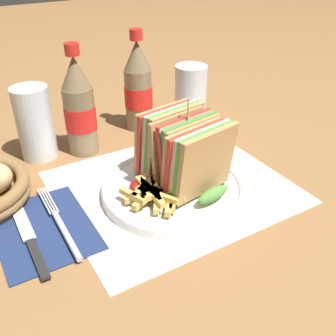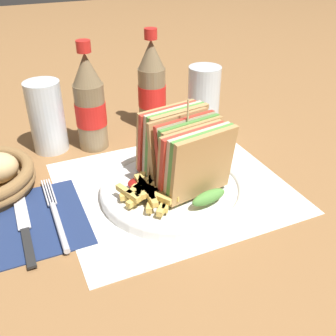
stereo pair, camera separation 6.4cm
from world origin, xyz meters
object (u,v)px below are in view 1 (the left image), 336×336
at_px(club_sandwich, 186,151).
at_px(glass_near, 190,102).
at_px(coke_bottle_near, 79,108).
at_px(coke_bottle_far, 138,88).
at_px(fork, 62,227).
at_px(plate_main, 174,189).
at_px(glass_far, 36,127).
at_px(knife, 27,233).

xyz_separation_m(club_sandwich, glass_near, (0.14, 0.19, -0.01)).
bearing_deg(coke_bottle_near, glass_near, -4.67).
relative_size(club_sandwich, glass_near, 1.26).
height_order(coke_bottle_far, glass_near, coke_bottle_far).
xyz_separation_m(club_sandwich, fork, (-0.21, -0.00, -0.06)).
bearing_deg(coke_bottle_far, coke_bottle_near, -164.56).
height_order(fork, coke_bottle_near, coke_bottle_near).
relative_size(fork, coke_bottle_near, 0.90).
height_order(plate_main, fork, plate_main).
distance_m(fork, glass_far, 0.24).
xyz_separation_m(plate_main, club_sandwich, (0.02, 0.01, 0.06)).
xyz_separation_m(knife, glass_far, (0.08, 0.22, 0.05)).
xyz_separation_m(fork, coke_bottle_near, (0.11, 0.21, 0.08)).
distance_m(knife, coke_bottle_near, 0.27).
height_order(plate_main, knife, plate_main).
relative_size(coke_bottle_near, glass_far, 1.52).
relative_size(fork, glass_far, 1.37).
bearing_deg(knife, coke_bottle_near, 51.43).
bearing_deg(glass_far, coke_bottle_near, -16.16).
xyz_separation_m(coke_bottle_near, glass_near, (0.23, -0.02, -0.03)).
distance_m(fork, coke_bottle_far, 0.37).
bearing_deg(plate_main, knife, 175.35).
xyz_separation_m(glass_near, glass_far, (-0.31, 0.04, 0.00)).
xyz_separation_m(coke_bottle_near, glass_far, (-0.08, 0.02, -0.03)).
xyz_separation_m(fork, glass_near, (0.35, 0.19, 0.05)).
bearing_deg(knife, fork, -18.45).
xyz_separation_m(plate_main, knife, (-0.23, 0.02, -0.00)).
distance_m(plate_main, coke_bottle_far, 0.28).
height_order(plate_main, coke_bottle_near, coke_bottle_near).
bearing_deg(glass_far, club_sandwich, -52.68).
xyz_separation_m(fork, knife, (-0.05, 0.02, -0.00)).
bearing_deg(fork, glass_far, 82.33).
bearing_deg(glass_far, glass_near, -7.65).
relative_size(knife, coke_bottle_near, 0.98).
distance_m(club_sandwich, knife, 0.27).
bearing_deg(club_sandwich, glass_near, 54.67).
distance_m(coke_bottle_near, coke_bottle_far, 0.15).
bearing_deg(knife, glass_near, 24.63).
height_order(plate_main, club_sandwich, club_sandwich).
distance_m(plate_main, knife, 0.23).
distance_m(fork, glass_near, 0.40).
bearing_deg(fork, plate_main, -0.71).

